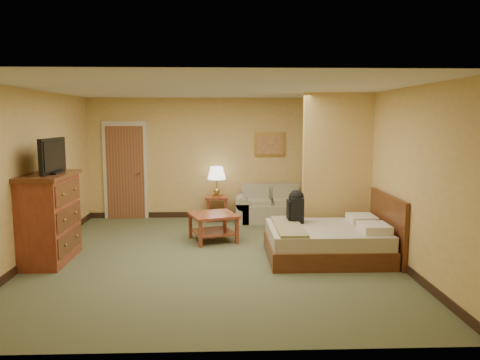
{
  "coord_description": "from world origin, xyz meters",
  "views": [
    {
      "loc": [
        0.16,
        -7.13,
        2.17
      ],
      "look_at": [
        0.44,
        0.6,
        1.14
      ],
      "focal_mm": 35.0,
      "sensor_mm": 36.0,
      "label": 1
    }
  ],
  "objects_px": {
    "loveseat": "(271,209)",
    "dresser": "(49,217)",
    "coffee_table": "(213,221)",
    "bed": "(331,241)"
  },
  "relations": [
    {
      "from": "loveseat",
      "to": "dresser",
      "type": "distance_m",
      "value": 4.54
    },
    {
      "from": "coffee_table",
      "to": "bed",
      "type": "xyz_separation_m",
      "value": [
        1.85,
        -1.08,
        -0.08
      ]
    },
    {
      "from": "bed",
      "to": "loveseat",
      "type": "bearing_deg",
      "value": 103.8
    },
    {
      "from": "coffee_table",
      "to": "bed",
      "type": "height_order",
      "value": "bed"
    },
    {
      "from": "loveseat",
      "to": "coffee_table",
      "type": "relative_size",
      "value": 1.56
    },
    {
      "from": "loveseat",
      "to": "coffee_table",
      "type": "xyz_separation_m",
      "value": [
        -1.2,
        -1.58,
        0.1
      ]
    },
    {
      "from": "dresser",
      "to": "bed",
      "type": "xyz_separation_m",
      "value": [
        4.3,
        0.01,
        -0.41
      ]
    },
    {
      "from": "loveseat",
      "to": "coffee_table",
      "type": "height_order",
      "value": "loveseat"
    },
    {
      "from": "dresser",
      "to": "bed",
      "type": "bearing_deg",
      "value": 0.13
    },
    {
      "from": "coffee_table",
      "to": "bed",
      "type": "relative_size",
      "value": 0.51
    }
  ]
}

